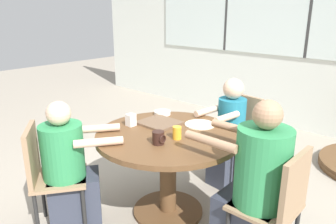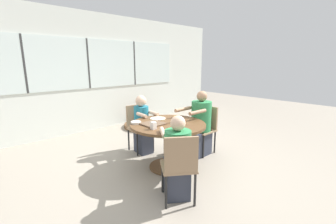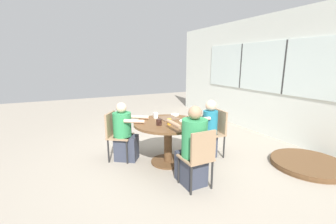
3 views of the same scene
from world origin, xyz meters
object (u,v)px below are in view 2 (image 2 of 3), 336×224
(milk_carton_small, at_px, (153,126))
(bowl_white_shallow, at_px, (136,123))
(person_man_blue_shirt, at_px, (177,161))
(person_man_teal_shirt, at_px, (142,127))
(chair_for_woman_green_shirt, at_px, (205,125))
(person_woman_green_shirt, at_px, (200,127))
(folded_table_stack, at_px, (147,125))
(coffee_mug, at_px, (182,122))
(chair_for_man_blue_shirt, at_px, (180,163))
(juice_glass, at_px, (176,119))
(chair_for_man_teal_shirt, at_px, (138,124))

(milk_carton_small, distance_m, bowl_white_shallow, 0.41)
(person_man_blue_shirt, height_order, milk_carton_small, person_man_blue_shirt)
(person_man_teal_shirt, bearing_deg, bowl_white_shallow, 51.51)
(chair_for_woman_green_shirt, xyz_separation_m, person_woman_green_shirt, (-0.17, -0.00, -0.00))
(person_man_blue_shirt, distance_m, person_man_teal_shirt, 1.53)
(folded_table_stack, bearing_deg, coffee_mug, -115.20)
(chair_for_man_blue_shirt, bearing_deg, juice_glass, 82.64)
(person_man_teal_shirt, relative_size, juice_glass, 10.82)
(person_woman_green_shirt, bearing_deg, bowl_white_shallow, 74.04)
(chair_for_man_blue_shirt, height_order, person_woman_green_shirt, person_woman_green_shirt)
(bowl_white_shallow, relative_size, folded_table_stack, 0.13)
(person_woman_green_shirt, bearing_deg, chair_for_man_blue_shirt, 120.23)
(chair_for_man_teal_shirt, relative_size, coffee_mug, 8.80)
(chair_for_woman_green_shirt, height_order, person_man_blue_shirt, person_man_blue_shirt)
(chair_for_woman_green_shirt, height_order, person_woman_green_shirt, person_woman_green_shirt)
(chair_for_man_teal_shirt, height_order, person_man_blue_shirt, person_man_blue_shirt)
(milk_carton_small, xyz_separation_m, bowl_white_shallow, (-0.02, 0.41, -0.03))
(person_man_blue_shirt, xyz_separation_m, coffee_mug, (0.54, 0.44, 0.32))
(chair_for_man_teal_shirt, xyz_separation_m, folded_table_stack, (1.08, 1.14, -0.47))
(person_woman_green_shirt, relative_size, coffee_mug, 11.85)
(person_woman_green_shirt, bearing_deg, folded_table_stack, -11.48)
(chair_for_woman_green_shirt, height_order, juice_glass, chair_for_woman_green_shirt)
(chair_for_man_teal_shirt, height_order, coffee_mug, chair_for_man_teal_shirt)
(folded_table_stack, bearing_deg, person_woman_green_shirt, -100.66)
(coffee_mug, distance_m, bowl_white_shallow, 0.71)
(coffee_mug, bearing_deg, folded_table_stack, 64.80)
(person_woman_green_shirt, relative_size, milk_carton_small, 11.30)
(chair_for_woman_green_shirt, height_order, coffee_mug, chair_for_woman_green_shirt)
(chair_for_man_blue_shirt, relative_size, chair_for_man_teal_shirt, 1.00)
(juice_glass, bearing_deg, milk_carton_small, -174.81)
(person_man_blue_shirt, height_order, person_man_teal_shirt, person_man_teal_shirt)
(chair_for_man_teal_shirt, distance_m, coffee_mug, 1.19)
(chair_for_man_blue_shirt, distance_m, milk_carton_small, 0.78)
(chair_for_man_teal_shirt, relative_size, bowl_white_shallow, 5.51)
(person_woman_green_shirt, height_order, bowl_white_shallow, person_woman_green_shirt)
(coffee_mug, bearing_deg, chair_for_man_blue_shirt, -137.70)
(coffee_mug, distance_m, milk_carton_small, 0.47)
(chair_for_woman_green_shirt, height_order, folded_table_stack, chair_for_woman_green_shirt)
(chair_for_woman_green_shirt, height_order, chair_for_man_teal_shirt, same)
(coffee_mug, bearing_deg, person_man_teal_shirt, 90.79)
(person_man_blue_shirt, height_order, folded_table_stack, person_man_blue_shirt)
(person_man_teal_shirt, relative_size, bowl_white_shallow, 6.82)
(chair_for_man_blue_shirt, bearing_deg, chair_for_woman_green_shirt, 62.65)
(coffee_mug, xyz_separation_m, juice_glass, (0.03, 0.17, 0.00))
(person_man_blue_shirt, bearing_deg, person_man_teal_shirt, 104.32)
(person_woman_green_shirt, bearing_deg, person_man_teal_shirt, 41.33)
(chair_for_man_blue_shirt, bearing_deg, coffee_mug, 76.78)
(chair_for_man_blue_shirt, height_order, milk_carton_small, chair_for_man_blue_shirt)
(chair_for_woman_green_shirt, xyz_separation_m, bowl_white_shallow, (-1.33, 0.31, 0.23))
(chair_for_man_blue_shirt, xyz_separation_m, coffee_mug, (0.64, 0.58, 0.27))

